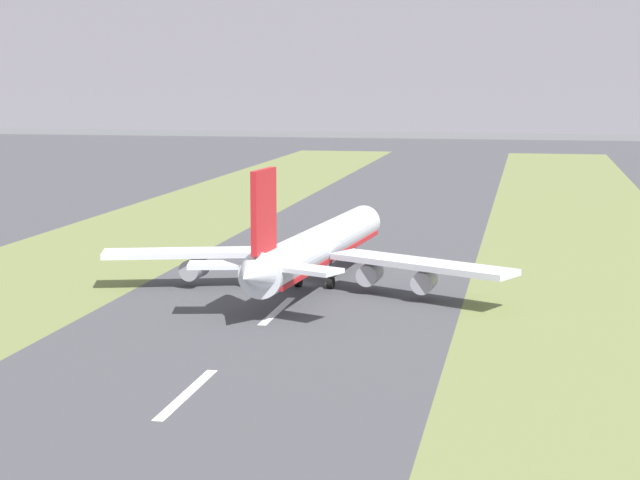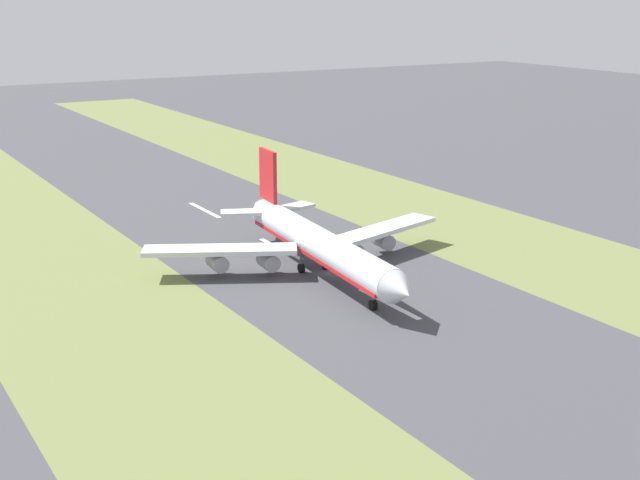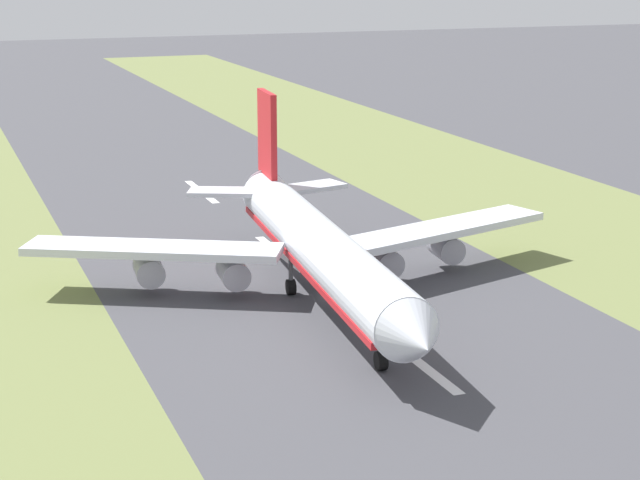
% 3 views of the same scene
% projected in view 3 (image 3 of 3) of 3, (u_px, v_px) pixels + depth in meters
% --- Properties ---
extents(ground_plane, '(800.00, 800.00, 0.00)m').
position_uv_depth(ground_plane, '(336.00, 297.00, 120.11)').
color(ground_plane, '#424247').
extents(centreline_dash_near, '(1.20, 18.00, 0.01)m').
position_uv_depth(centreline_dash_near, '(201.00, 192.00, 173.92)').
color(centreline_dash_near, silver).
rests_on(centreline_dash_near, ground).
extents(centreline_dash_mid, '(1.20, 18.00, 0.01)m').
position_uv_depth(centreline_dash_mid, '(280.00, 254.00, 137.79)').
color(centreline_dash_mid, silver).
rests_on(centreline_dash_mid, ground).
extents(centreline_dash_far, '(1.20, 18.00, 0.01)m').
position_uv_depth(centreline_dash_far, '(415.00, 359.00, 101.66)').
color(centreline_dash_far, silver).
rests_on(centreline_dash_far, ground).
extents(airplane_main_jet, '(63.85, 67.22, 20.20)m').
position_uv_depth(airplane_main_jet, '(315.00, 244.00, 119.22)').
color(airplane_main_jet, silver).
rests_on(airplane_main_jet, ground).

